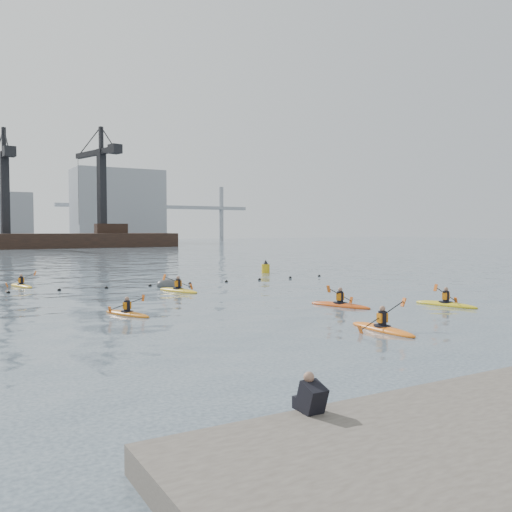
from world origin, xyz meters
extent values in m
plane|color=#313D48|center=(0.00, 0.00, 0.00)|extent=(400.00, 400.00, 0.00)
cube|color=black|center=(-5.50, -5.80, 0.78)|extent=(0.38, 0.60, 0.67)
cube|color=black|center=(-5.50, -5.58, 0.62)|extent=(0.34, 0.40, 0.24)
sphere|color=#8C6651|center=(-5.50, -5.70, 1.16)|extent=(0.21, 0.21, 0.21)
sphere|color=black|center=(-8.00, 22.72, 0.03)|extent=(0.24, 0.24, 0.24)
sphere|color=black|center=(-5.00, 22.58, 0.03)|extent=(0.24, 0.24, 0.24)
sphere|color=black|center=(-2.00, 22.41, 0.03)|extent=(0.24, 0.24, 0.24)
sphere|color=black|center=(1.00, 22.28, 0.03)|extent=(0.24, 0.24, 0.24)
sphere|color=black|center=(4.00, 22.25, 0.03)|extent=(0.24, 0.24, 0.24)
sphere|color=black|center=(7.00, 22.34, 0.03)|extent=(0.24, 0.24, 0.24)
sphere|color=black|center=(10.00, 22.50, 0.03)|extent=(0.24, 0.24, 0.24)
sphere|color=black|center=(13.00, 22.66, 0.03)|extent=(0.24, 0.24, 0.24)
sphere|color=black|center=(16.00, 22.75, 0.03)|extent=(0.24, 0.24, 0.24)
cube|color=black|center=(0.00, 110.00, 0.85)|extent=(72.00, 12.00, 4.50)
cube|color=black|center=(22.00, 110.00, 4.20)|extent=(7.00, 3.00, 2.20)
cube|color=black|center=(0.00, 110.00, 11.60)|extent=(1.73, 1.73, 17.00)
cube|color=black|center=(-0.20, 112.24, 19.50)|extent=(2.50, 15.05, 1.20)
cube|color=black|center=(0.46, 104.77, 19.50)|extent=(2.42, 2.78, 2.00)
cube|color=black|center=(0.00, 110.00, 22.60)|extent=(0.87, 0.87, 5.00)
cube|color=black|center=(20.00, 110.00, 12.60)|extent=(1.96, 1.96, 19.00)
cube|color=black|center=(19.34, 112.46, 21.50)|extent=(5.56, 16.73, 1.20)
cube|color=black|center=(21.54, 104.25, 21.50)|extent=(2.80, 3.08, 2.00)
cube|color=black|center=(20.00, 110.00, 24.60)|extent=(0.98, 0.98, 5.00)
cube|color=gray|center=(35.00, 150.00, 11.00)|extent=(26.00, 14.00, 22.00)
cube|color=gray|center=(55.00, 170.00, 12.00)|extent=(70.00, 2.00, 1.20)
cylinder|color=gray|center=(30.00, 170.00, 10.00)|extent=(1.60, 1.60, 20.00)
cylinder|color=gray|center=(80.00, 170.00, 10.00)|extent=(1.60, 1.60, 20.00)
ellipsoid|color=orange|center=(3.35, 1.72, 0.04)|extent=(0.73, 3.49, 0.35)
cylinder|color=black|center=(3.35, 1.72, 0.19)|extent=(0.66, 0.66, 0.07)
cylinder|color=black|center=(3.35, 1.72, 0.49)|extent=(0.33, 0.33, 0.57)
cube|color=#D06C0B|center=(3.35, 1.72, 0.51)|extent=(0.39, 0.24, 0.37)
sphere|color=#8C6651|center=(3.35, 1.72, 0.87)|extent=(0.23, 0.23, 0.23)
cylinder|color=black|center=(3.35, 1.72, 0.60)|extent=(2.21, 0.06, 1.01)
cube|color=#D85914|center=(2.24, 1.73, 0.15)|extent=(0.20, 0.15, 0.36)
cube|color=#D85914|center=(4.46, 1.71, 1.05)|extent=(0.20, 0.15, 0.36)
ellipsoid|color=gold|center=(11.14, 5.29, 0.04)|extent=(1.46, 3.50, 0.34)
cylinder|color=black|center=(11.14, 5.29, 0.18)|extent=(0.78, 0.78, 0.06)
cylinder|color=black|center=(11.14, 5.29, 0.48)|extent=(0.32, 0.32, 0.56)
cube|color=#D06C0B|center=(11.14, 5.29, 0.50)|extent=(0.43, 0.32, 0.37)
sphere|color=#8C6651|center=(11.14, 5.29, 0.86)|extent=(0.23, 0.23, 0.23)
cylinder|color=black|center=(11.14, 5.29, 0.59)|extent=(2.14, 0.54, 0.96)
cube|color=#D85914|center=(10.07, 5.04, 1.02)|extent=(0.22, 0.19, 0.36)
cube|color=#D85914|center=(12.20, 5.55, 0.16)|extent=(0.22, 0.19, 0.36)
ellipsoid|color=#C76712|center=(-4.14, 10.57, 0.04)|extent=(1.71, 3.03, 0.30)
cylinder|color=black|center=(-4.14, 10.57, 0.16)|extent=(0.74, 0.74, 0.06)
cylinder|color=black|center=(-4.14, 10.57, 0.43)|extent=(0.28, 0.28, 0.49)
cube|color=#D06C0B|center=(-4.14, 10.57, 0.45)|extent=(0.39, 0.32, 0.32)
sphere|color=#8C6651|center=(-4.14, 10.57, 0.76)|extent=(0.20, 0.20, 0.20)
cylinder|color=black|center=(-4.14, 10.57, 0.52)|extent=(1.91, 0.81, 0.41)
cube|color=#D85914|center=(-5.03, 10.21, 0.35)|extent=(0.15, 0.16, 0.33)
cube|color=#D85914|center=(-3.24, 10.94, 0.70)|extent=(0.15, 0.16, 0.33)
ellipsoid|color=yellow|center=(1.49, 18.30, 0.04)|extent=(1.82, 3.57, 0.35)
cylinder|color=black|center=(1.49, 18.30, 0.19)|extent=(0.84, 0.84, 0.07)
cylinder|color=black|center=(1.49, 18.30, 0.50)|extent=(0.33, 0.33, 0.57)
cube|color=#D06C0B|center=(1.49, 18.30, 0.52)|extent=(0.45, 0.36, 0.38)
sphere|color=#8C6651|center=(1.49, 18.30, 0.88)|extent=(0.23, 0.23, 0.23)
cylinder|color=black|center=(1.49, 18.30, 0.61)|extent=(2.18, 0.78, 0.88)
cube|color=#D85914|center=(0.43, 17.93, 1.00)|extent=(0.22, 0.21, 0.37)
cube|color=#D85914|center=(2.56, 18.66, 0.22)|extent=(0.22, 0.21, 0.37)
ellipsoid|color=#CB4913|center=(6.18, 7.81, 0.04)|extent=(1.87, 3.53, 0.35)
cylinder|color=black|center=(6.18, 7.81, 0.19)|extent=(0.84, 0.84, 0.07)
cylinder|color=black|center=(6.18, 7.81, 0.49)|extent=(0.33, 0.33, 0.57)
cube|color=#D06C0B|center=(6.18, 7.81, 0.51)|extent=(0.45, 0.36, 0.37)
sphere|color=#8C6651|center=(6.18, 7.81, 0.88)|extent=(0.23, 0.23, 0.23)
cylinder|color=black|center=(6.18, 7.81, 0.60)|extent=(2.14, 0.82, 0.90)
cube|color=#D85914|center=(7.22, 8.20, 0.20)|extent=(0.23, 0.21, 0.37)
cube|color=#D85914|center=(5.13, 7.42, 1.00)|extent=(0.23, 0.21, 0.37)
ellipsoid|color=gold|center=(-6.81, 26.53, 0.04)|extent=(1.49, 3.16, 0.31)
cylinder|color=black|center=(-6.81, 26.53, 0.17)|extent=(0.73, 0.73, 0.06)
cylinder|color=black|center=(-6.81, 26.53, 0.44)|extent=(0.29, 0.29, 0.51)
cube|color=#D06C0B|center=(-6.81, 26.53, 0.46)|extent=(0.40, 0.31, 0.33)
sphere|color=#8C6651|center=(-6.81, 26.53, 0.78)|extent=(0.20, 0.20, 0.20)
cylinder|color=black|center=(-6.81, 26.53, 0.53)|extent=(1.94, 0.62, 0.77)
cube|color=#D85914|center=(-7.76, 26.24, 0.19)|extent=(0.19, 0.18, 0.33)
cube|color=#D85914|center=(-5.86, 26.82, 0.87)|extent=(0.19, 0.18, 0.33)
ellipsoid|color=#393B3E|center=(2.14, 21.44, 0.00)|extent=(2.47, 1.73, 1.45)
cylinder|color=gold|center=(14.00, 28.20, 0.32)|extent=(0.75, 0.75, 0.96)
cone|color=black|center=(14.00, 28.20, 1.01)|extent=(0.47, 0.47, 0.37)
camera|label=1|loc=(-11.45, -13.97, 3.96)|focal=38.00mm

